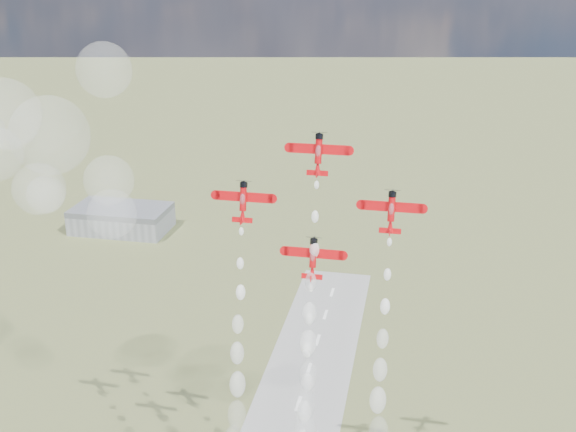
# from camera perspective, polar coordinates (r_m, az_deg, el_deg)

# --- Properties ---
(hangar) EXTENTS (50.00, 28.00, 13.00)m
(hangar) POSITION_cam_1_polar(r_m,az_deg,el_deg) (368.61, -13.91, -0.21)
(hangar) COLOR gray
(hangar) RESTS_ON ground
(plane_lead) EXTENTS (12.72, 4.70, 8.95)m
(plane_lead) POSITION_cam_1_polar(r_m,az_deg,el_deg) (141.85, 2.59, 5.33)
(plane_lead) COLOR red
(plane_lead) RESTS_ON ground
(plane_left) EXTENTS (12.72, 4.70, 8.95)m
(plane_left) POSITION_cam_1_polar(r_m,az_deg,el_deg) (145.83, -3.82, 1.28)
(plane_left) COLOR red
(plane_left) RESTS_ON ground
(plane_right) EXTENTS (12.72, 4.70, 8.95)m
(plane_right) POSITION_cam_1_polar(r_m,az_deg,el_deg) (141.26, 8.74, 0.42)
(plane_right) COLOR red
(plane_right) RESTS_ON ground
(plane_slot) EXTENTS (12.72, 4.70, 8.95)m
(plane_slot) POSITION_cam_1_polar(r_m,az_deg,el_deg) (144.36, 2.13, -3.53)
(plane_slot) COLOR red
(plane_slot) RESTS_ON ground
(smoke_trail_lead) EXTENTS (5.28, 15.66, 56.87)m
(smoke_trail_lead) POSITION_cam_1_polar(r_m,az_deg,el_deg) (152.65, 1.60, -14.09)
(smoke_trail_lead) COLOR white
(smoke_trail_lead) RESTS_ON plane_lead
(smoke_trail_left) EXTENTS (5.42, 16.33, 56.60)m
(smoke_trail_left) POSITION_cam_1_polar(r_m,az_deg,el_deg) (159.37, -4.55, -17.12)
(smoke_trail_left) COLOR white
(smoke_trail_left) RESTS_ON plane_left
(drifted_smoke_cloud) EXTENTS (71.02, 40.21, 56.36)m
(drifted_smoke_cloud) POSITION_cam_1_polar(r_m,az_deg,el_deg) (188.40, -22.44, 7.32)
(drifted_smoke_cloud) COLOR white
(drifted_smoke_cloud) RESTS_ON ground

